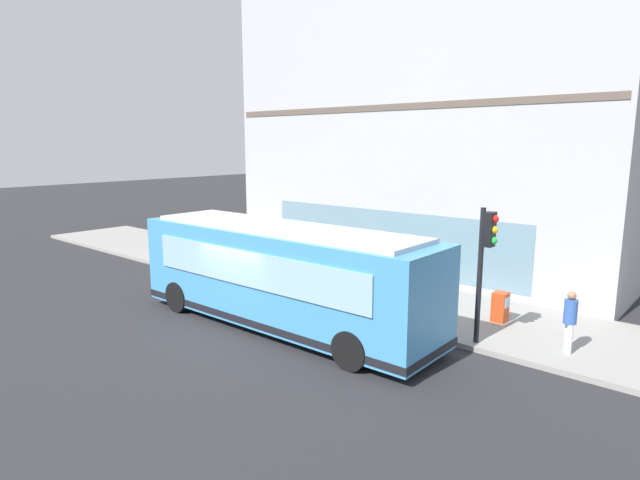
# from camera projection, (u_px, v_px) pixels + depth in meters

# --- Properties ---
(ground) EXTENTS (120.00, 120.00, 0.00)m
(ground) POSITION_uv_depth(u_px,v_px,m) (248.00, 327.00, 15.78)
(ground) COLOR #262628
(sidewalk_curb) EXTENTS (4.74, 40.00, 0.15)m
(sidewalk_curb) POSITION_uv_depth(u_px,v_px,m) (349.00, 290.00, 19.46)
(sidewalk_curb) COLOR gray
(sidewalk_curb) RESTS_ON ground
(building_corner) EXTENTS (8.98, 16.55, 12.29)m
(building_corner) POSITION_uv_depth(u_px,v_px,m) (444.00, 127.00, 23.45)
(building_corner) COLOR #A8A8AD
(building_corner) RESTS_ON ground
(city_bus_nearside) EXTENTS (2.71, 10.07, 3.07)m
(city_bus_nearside) POSITION_uv_depth(u_px,v_px,m) (282.00, 276.00, 15.55)
(city_bus_nearside) COLOR #3F8CC6
(city_bus_nearside) RESTS_ON ground
(traffic_light_near_corner) EXTENTS (0.32, 0.49, 3.65)m
(traffic_light_near_corner) POSITION_uv_depth(u_px,v_px,m) (486.00, 250.00, 13.65)
(traffic_light_near_corner) COLOR black
(traffic_light_near_corner) RESTS_ON sidewalk_curb
(fire_hydrant) EXTENTS (0.35, 0.35, 0.74)m
(fire_hydrant) POSITION_uv_depth(u_px,v_px,m) (352.00, 270.00, 20.61)
(fire_hydrant) COLOR red
(fire_hydrant) RESTS_ON sidewalk_curb
(pedestrian_walking_along_curb) EXTENTS (0.32, 0.32, 1.55)m
(pedestrian_walking_along_curb) POSITION_uv_depth(u_px,v_px,m) (264.00, 259.00, 20.33)
(pedestrian_walking_along_curb) COLOR silver
(pedestrian_walking_along_curb) RESTS_ON sidewalk_curb
(pedestrian_by_light_pole) EXTENTS (0.32, 0.32, 1.76)m
(pedestrian_by_light_pole) POSITION_uv_depth(u_px,v_px,m) (285.00, 242.00, 22.90)
(pedestrian_by_light_pole) COLOR #8C3F8C
(pedestrian_by_light_pole) RESTS_ON sidewalk_curb
(pedestrian_near_building_entrance) EXTENTS (0.32, 0.32, 1.62)m
(pedestrian_near_building_entrance) POSITION_uv_depth(u_px,v_px,m) (570.00, 318.00, 13.30)
(pedestrian_near_building_entrance) COLOR silver
(pedestrian_near_building_entrance) RESTS_ON sidewalk_curb
(pedestrian_near_hydrant) EXTENTS (0.32, 0.32, 1.78)m
(pedestrian_near_hydrant) POSITION_uv_depth(u_px,v_px,m) (377.00, 268.00, 18.10)
(pedestrian_near_hydrant) COLOR #99994C
(pedestrian_near_hydrant) RESTS_ON sidewalk_curb
(newspaper_vending_box) EXTENTS (0.44, 0.42, 0.90)m
(newspaper_vending_box) POSITION_uv_depth(u_px,v_px,m) (500.00, 307.00, 15.74)
(newspaper_vending_box) COLOR #BF3F19
(newspaper_vending_box) RESTS_ON sidewalk_curb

